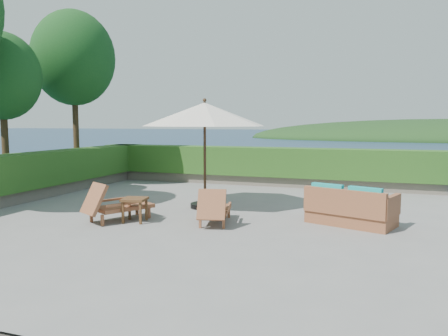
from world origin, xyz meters
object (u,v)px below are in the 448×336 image
(patio_umbrella, at_px, (205,116))
(side_table, at_px, (135,202))
(lounge_right, at_px, (214,208))
(wicker_loveseat, at_px, (350,209))
(lounge_left, at_px, (115,205))

(patio_umbrella, height_order, side_table, patio_umbrella)
(patio_umbrella, xyz_separation_m, lounge_right, (0.88, -1.64, -2.06))
(wicker_loveseat, bearing_deg, lounge_left, -145.84)
(lounge_right, bearing_deg, patio_umbrella, 105.46)
(lounge_left, xyz_separation_m, wicker_loveseat, (5.06, 1.39, -0.03))
(side_table, bearing_deg, wicker_loveseat, 16.11)
(lounge_left, distance_m, wicker_loveseat, 5.25)
(side_table, bearing_deg, patio_umbrella, 66.98)
(lounge_right, bearing_deg, wicker_loveseat, 4.99)
(patio_umbrella, xyz_separation_m, wicker_loveseat, (3.71, -0.74, -2.06))
(patio_umbrella, bearing_deg, side_table, -113.02)
(lounge_left, bearing_deg, side_table, 37.01)
(lounge_right, bearing_deg, lounge_left, 179.37)
(lounge_left, relative_size, wicker_loveseat, 0.83)
(lounge_right, height_order, wicker_loveseat, wicker_loveseat)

